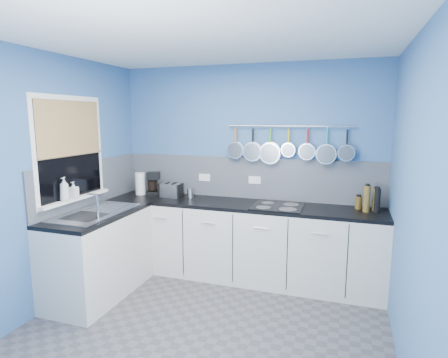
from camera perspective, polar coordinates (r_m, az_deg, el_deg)
The scene contains 40 objects.
floor at distance 3.58m, azimuth -3.29°, elevation -22.39°, with size 3.20×3.00×0.02m, color #47474C.
ceiling at distance 3.10m, azimuth -3.76°, elevation 21.22°, with size 3.20×3.00×0.02m, color white.
wall_back at distance 4.52m, azimuth 3.65°, elevation 1.47°, with size 3.20×0.02×2.50m, color #3A649B.
wall_front at distance 1.84m, azimuth -21.64°, elevation -11.10°, with size 3.20×0.02×2.50m, color #3A649B.
wall_left at distance 3.98m, azimuth -25.53°, elevation -0.52°, with size 0.02×3.00×2.50m, color #3A649B.
wall_right at distance 2.92m, azimuth 27.30°, elevation -3.98°, with size 0.02×3.00×2.50m, color #3A649B.
backsplash_back at distance 4.51m, azimuth 3.57°, elevation 0.17°, with size 3.20×0.02×0.50m, color slate.
backsplash_left at distance 4.43m, azimuth -19.88°, elevation -0.55°, with size 0.02×1.80×0.50m, color slate.
cabinet_run_back at distance 4.42m, azimuth 2.50°, elevation -9.66°, with size 3.20×0.60×0.86m, color beige.
worktop_back at distance 4.29m, azimuth 2.54°, elevation -3.97°, with size 3.20×0.60×0.04m, color black.
cabinet_run_left at distance 4.21m, azimuth -18.74°, elevation -11.14°, with size 0.60×1.20×0.86m, color beige.
worktop_left at distance 4.08m, azimuth -19.08°, elevation -5.21°, with size 0.60×1.20×0.04m, color black.
window_frame at distance 4.15m, azimuth -22.61°, elevation 4.22°, with size 0.01×1.00×1.10m, color white.
window_glass at distance 4.14m, azimuth -22.55°, elevation 4.22°, with size 0.01×0.90×1.00m, color black.
bamboo_blind at distance 4.13m, azimuth -22.67°, elevation 7.33°, with size 0.01×0.90×0.55m, color #A68257.
window_sill at distance 4.20m, azimuth -21.90°, elevation -2.79°, with size 0.10×0.98×0.03m, color white.
sink_unit at distance 4.07m, azimuth -19.09°, elevation -4.88°, with size 0.50×0.95×0.01m, color silver.
mixer_tap at distance 3.81m, azimuth -18.92°, elevation -3.89°, with size 0.12×0.08×0.26m, color silver, non-canonical shape.
socket_left at distance 4.67m, azimuth -3.01°, elevation 0.25°, with size 0.15×0.01×0.09m, color white.
socket_right at distance 4.48m, azimuth 4.76°, elevation -0.17°, with size 0.15×0.01×0.09m, color white.
pot_rail at distance 4.32m, azimuth 10.01°, elevation 8.04°, with size 0.02×0.02×1.45m, color silver.
soap_bottle_a at distance 4.03m, azimuth -23.41°, elevation -1.42°, with size 0.09×0.09×0.24m, color white.
soap_bottle_b at distance 4.13m, azimuth -22.20°, elevation -1.57°, with size 0.08×0.08×0.17m, color white.
paper_towel at distance 4.85m, azimuth -12.76°, elevation -0.70°, with size 0.13×0.13×0.28m, color white.
coffee_maker at distance 4.80m, azimuth -10.91°, elevation -0.71°, with size 0.16×0.18×0.29m, color black, non-canonical shape.
toaster at distance 4.63m, azimuth -8.20°, elevation -1.73°, with size 0.26×0.15×0.17m, color silver.
canister at distance 4.58m, azimuth -5.22°, elevation -2.15°, with size 0.08×0.08×0.11m, color silver.
hob at distance 4.13m, azimuth 8.25°, elevation -4.22°, with size 0.55×0.48×0.01m, color black.
pan_0 at distance 4.45m, azimuth 1.78°, elevation 5.69°, with size 0.20×0.06×0.39m, color silver, non-canonical shape.
pan_1 at distance 4.40m, azimuth 4.43°, elevation 5.47°, with size 0.23×0.06×0.42m, color silver, non-canonical shape.
pan_2 at distance 4.35m, azimuth 7.14°, elevation 5.22°, with size 0.25×0.06×0.44m, color silver, non-canonical shape.
pan_3 at distance 4.31m, azimuth 9.93°, elevation 5.69°, with size 0.16×0.05×0.35m, color silver, non-canonical shape.
pan_4 at distance 4.29m, azimuth 12.73°, elevation 5.41°, with size 0.19×0.07×0.38m, color silver, non-canonical shape.
pan_5 at distance 4.27m, azimuth 15.55°, elevation 5.02°, with size 0.23×0.08×0.42m, color silver, non-canonical shape.
pan_6 at distance 4.27m, azimuth 18.42°, elevation 5.18°, with size 0.18×0.11×0.37m, color silver, non-canonical shape.
condiment_0 at distance 4.22m, azimuth 22.35°, elevation -2.96°, with size 0.07×0.07×0.24m, color olive.
condiment_1 at distance 4.23m, azimuth 21.14°, elevation -3.32°, with size 0.06×0.06×0.18m, color #265919.
condiment_2 at distance 4.25m, azimuth 20.03°, elevation -3.46°, with size 0.07×0.07×0.14m, color brown.
condiment_3 at distance 4.14m, azimuth 22.56°, elevation -3.13°, with size 0.06×0.06×0.25m, color black.
condiment_4 at distance 4.14m, azimuth 21.16°, elevation -2.86°, with size 0.07×0.07×0.28m, color brown.
Camera 1 is at (1.14, -2.82, 1.88)m, focal length 29.63 mm.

